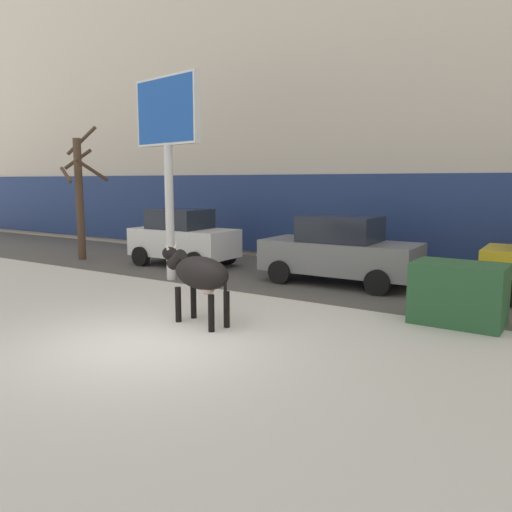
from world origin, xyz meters
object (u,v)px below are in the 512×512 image
object	(u,v)px
car_grey_sedan	(340,251)
cow_black	(199,274)
car_white_hatchback	(183,237)
pedestrian_near_billboard	(359,237)
bare_tree_right_lot	(80,192)
billboard	(167,124)
dumpster	(458,293)

from	to	relation	value
car_grey_sedan	cow_black	bearing A→B (deg)	-97.10
car_white_hatchback	pedestrian_near_billboard	xyz separation A→B (m)	(4.66, 3.67, -0.05)
car_white_hatchback	bare_tree_right_lot	world-z (taller)	bare_tree_right_lot
billboard	bare_tree_right_lot	distance (m)	5.70
pedestrian_near_billboard	cow_black	bearing A→B (deg)	-88.14
billboard	cow_black	bearing A→B (deg)	-40.58
car_white_hatchback	car_grey_sedan	bearing A→B (deg)	0.04
dumpster	car_white_hatchback	bearing A→B (deg)	165.44
cow_black	dumpster	size ratio (longest dim) A/B	1.14
cow_black	billboard	world-z (taller)	billboard
cow_black	bare_tree_right_lot	distance (m)	9.85
billboard	pedestrian_near_billboard	world-z (taller)	billboard
bare_tree_right_lot	dumpster	size ratio (longest dim) A/B	2.77
cow_black	bare_tree_right_lot	world-z (taller)	bare_tree_right_lot
billboard	car_white_hatchback	size ratio (longest dim) A/B	1.57
pedestrian_near_billboard	billboard	bearing A→B (deg)	-119.54
billboard	car_grey_sedan	distance (m)	5.82
dumpster	bare_tree_right_lot	bearing A→B (deg)	173.96
cow_black	bare_tree_right_lot	xyz separation A→B (m)	(-8.81, 4.17, 1.39)
car_grey_sedan	dumpster	bearing A→B (deg)	-33.76
pedestrian_near_billboard	dumpster	distance (m)	7.54
car_grey_sedan	pedestrian_near_billboard	world-z (taller)	car_grey_sedan
car_white_hatchback	bare_tree_right_lot	size ratio (longest dim) A/B	0.75
billboard	car_grey_sedan	bearing A→B (deg)	26.78
car_white_hatchback	pedestrian_near_billboard	bearing A→B (deg)	38.16
cow_black	bare_tree_right_lot	bearing A→B (deg)	154.64
car_white_hatchback	pedestrian_near_billboard	size ratio (longest dim) A/B	2.04
dumpster	pedestrian_near_billboard	bearing A→B (deg)	126.64
cow_black	car_white_hatchback	size ratio (longest dim) A/B	0.55
pedestrian_near_billboard	bare_tree_right_lot	size ratio (longest dim) A/B	0.37
car_grey_sedan	car_white_hatchback	bearing A→B (deg)	-179.96
car_grey_sedan	bare_tree_right_lot	distance (m)	9.62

